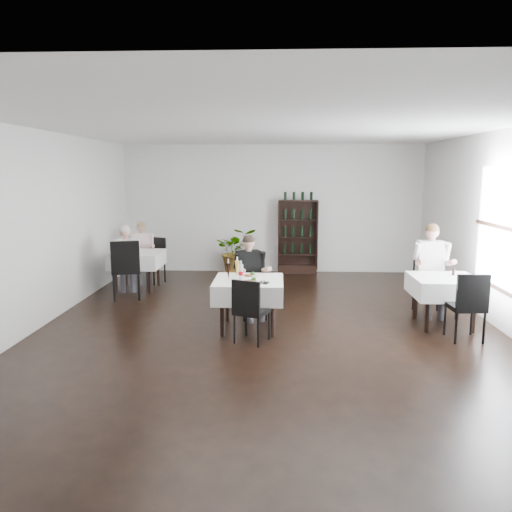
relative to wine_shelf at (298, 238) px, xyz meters
The scene contains 24 objects.
room_shell 4.40m from the wine_shelf, 97.92° to the right, with size 9.00×9.00×9.00m.
window_right 5.23m from the wine_shelf, 56.29° to the right, with size 0.06×2.30×1.85m.
wine_shelf is the anchor object (origin of this frame).
main_table 4.41m from the wine_shelf, 101.78° to the right, with size 1.03×1.03×0.77m.
left_table 3.77m from the wine_shelf, 151.20° to the right, with size 0.98×0.98×0.77m.
right_table 4.54m from the wine_shelf, 62.38° to the right, with size 0.98×0.98×0.77m.
potted_tree 1.44m from the wine_shelf, behind, with size 0.98×0.85×1.09m, color #2F5E20.
main_chair_far 3.76m from the wine_shelf, 103.32° to the right, with size 0.48×0.48×0.90m.
main_chair_near 5.04m from the wine_shelf, 99.75° to the right, with size 0.55×0.55×0.91m.
left_chair_far 3.34m from the wine_shelf, 159.84° to the right, with size 0.58×0.59×0.97m.
left_chair_near 4.22m from the wine_shelf, 141.22° to the right, with size 0.64×0.64×1.12m.
right_chair_far 3.88m from the wine_shelf, 57.74° to the right, with size 0.53×0.53×1.02m.
right_chair_near 5.23m from the wine_shelf, 65.19° to the right, with size 0.48×0.48×0.99m.
diner_main 3.83m from the wine_shelf, 103.76° to the right, with size 0.60×0.64×1.36m.
diner_left_far 3.57m from the wine_shelf, 161.21° to the right, with size 0.57×0.60×1.32m.
diner_left_near 4.10m from the wine_shelf, 145.09° to the right, with size 0.57×0.60×1.38m.
diner_right_far 3.99m from the wine_shelf, 58.64° to the right, with size 0.57×0.57×1.53m.
plate_far 4.22m from the wine_shelf, 102.24° to the right, with size 0.28×0.28×0.07m.
plate_near 4.61m from the wine_shelf, 100.72° to the right, with size 0.32×0.32×0.08m.
pilsner_dark 4.51m from the wine_shelf, 105.44° to the right, with size 0.07×0.07×0.32m.
pilsner_lager 4.34m from the wine_shelf, 104.42° to the right, with size 0.08×0.08×0.32m.
coke_bottle 4.45m from the wine_shelf, 103.18° to the right, with size 0.07×0.07×0.29m.
napkin_cutlery 4.60m from the wine_shelf, 98.71° to the right, with size 0.22×0.22×0.02m.
pepper_mill 4.49m from the wine_shelf, 59.55° to the right, with size 0.04×0.04×0.11m, color black.
Camera 1 is at (0.13, -7.29, 2.36)m, focal length 35.00 mm.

